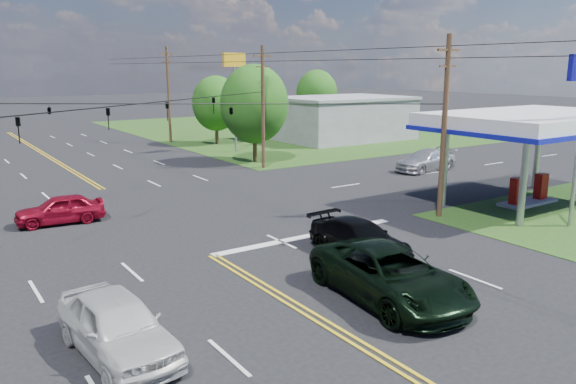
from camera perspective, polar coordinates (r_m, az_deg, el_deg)
ground at (r=31.32m, az=-14.23°, el=-2.35°), size 280.00×280.00×0.00m
grass_ne at (r=75.92m, az=2.60°, el=6.59°), size 46.00×48.00×0.03m
stop_bar at (r=26.69m, az=1.99°, el=-4.54°), size 10.00×0.50×0.02m
retail_ne at (r=63.23m, az=5.48°, el=7.36°), size 14.00×10.00×4.40m
gas_canopy at (r=35.05m, az=23.81°, el=6.36°), size 12.20×8.20×5.35m
pole_se at (r=30.39m, az=15.59°, el=6.57°), size 1.60×0.28×9.50m
pole_ne at (r=44.21m, az=-2.56°, el=8.73°), size 1.60×0.28×9.50m
pole_right_far at (r=61.18m, az=-12.04°, el=9.76°), size 1.60×0.28×10.00m
span_wire_signals at (r=30.38m, az=-14.84°, el=8.65°), size 26.00×18.00×1.13m
power_lines at (r=28.46m, az=-13.76°, el=13.73°), size 26.04×100.00×0.64m
tree_right_a at (r=47.29m, az=-3.44°, el=8.91°), size 5.70×5.70×8.18m
tree_right_b at (r=59.04m, az=-7.33°, el=8.91°), size 4.94×4.94×7.09m
tree_far_r at (r=73.39m, az=2.94°, el=9.94°), size 5.32×5.32×7.63m
pickup_dkgreen at (r=19.71m, az=10.31°, el=-8.24°), size 3.71×6.84×1.82m
suv_black at (r=24.03m, az=7.31°, el=-4.72°), size 2.29×5.24×1.50m
pickup_white at (r=16.58m, az=-16.98°, el=-12.86°), size 2.48×5.28×1.75m
sedan_red at (r=31.02m, az=-22.15°, el=-1.63°), size 4.50×2.18×1.48m
sedan_far at (r=44.82m, az=13.83°, el=3.15°), size 5.76×2.71×1.62m
polesign_ne at (r=53.12m, az=-5.47°, el=11.87°), size 2.52×0.69×9.16m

